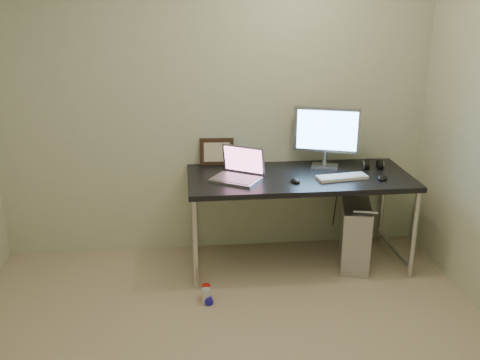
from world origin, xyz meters
TOP-DOWN VIEW (x-y plane):
  - wall_back at (0.00, 1.75)m, footprint 3.50×0.02m
  - desk at (0.63, 1.37)m, footprint 1.73×0.76m
  - tower_computer at (1.08, 1.31)m, footprint 0.33×0.53m
  - cable_a at (1.03, 1.70)m, footprint 0.01×0.16m
  - cable_b at (1.12, 1.68)m, footprint 0.02×0.11m
  - can_red at (-0.13, 0.88)m, footprint 0.08×0.08m
  - can_white at (-0.13, 0.83)m, footprint 0.07×0.07m
  - can_blue at (-0.12, 0.84)m, footprint 0.07×0.12m
  - laptop at (0.15, 1.34)m, footprint 0.44×0.42m
  - monitor at (0.88, 1.56)m, footprint 0.50×0.21m
  - keyboard at (0.93, 1.26)m, footprint 0.40×0.18m
  - mouse_right at (1.23, 1.22)m, footprint 0.11×0.14m
  - mouse_left at (0.56, 1.22)m, footprint 0.09×0.11m
  - headphones at (1.25, 1.49)m, footprint 0.16×0.10m
  - picture_frame at (0.01, 1.72)m, footprint 0.28×0.10m
  - webcam at (0.23, 1.65)m, footprint 0.04×0.03m

SIDE VIEW (x-z plane):
  - can_blue at x=-0.12m, z-range 0.00..0.06m
  - can_white at x=-0.13m, z-range 0.00..0.11m
  - can_red at x=-0.13m, z-range 0.00..0.11m
  - tower_computer at x=1.08m, z-range -0.02..0.53m
  - cable_b at x=1.12m, z-range 0.02..0.74m
  - cable_a at x=1.03m, z-range 0.06..0.74m
  - desk at x=0.63m, z-range 0.30..1.05m
  - keyboard at x=0.93m, z-range 0.75..0.77m
  - mouse_left at x=0.56m, z-range 0.75..0.78m
  - mouse_right at x=1.23m, z-range 0.75..0.79m
  - headphones at x=1.25m, z-range 0.73..0.83m
  - laptop at x=0.15m, z-range 0.69..0.93m
  - webcam at x=0.23m, z-range 0.78..0.88m
  - picture_frame at x=0.01m, z-range 0.75..0.97m
  - monitor at x=0.88m, z-range 0.79..1.28m
  - wall_back at x=0.00m, z-range 0.00..2.50m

